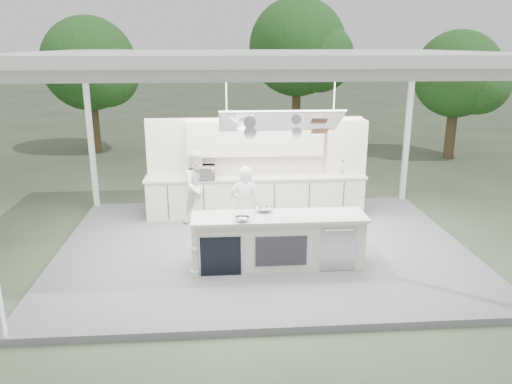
{
  "coord_description": "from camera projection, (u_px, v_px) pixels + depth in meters",
  "views": [
    {
      "loc": [
        -0.85,
        -9.2,
        4.0
      ],
      "look_at": [
        -0.11,
        0.4,
        1.13
      ],
      "focal_mm": 35.0,
      "sensor_mm": 36.0,
      "label": 1
    }
  ],
  "objects": [
    {
      "name": "tent",
      "position": [
        264.0,
        60.0,
        8.92
      ],
      "size": [
        8.2,
        6.2,
        3.86
      ],
      "color": "white",
      "rests_on": "ground"
    },
    {
      "name": "back_wall_unit",
      "position": [
        274.0,
        152.0,
        11.59
      ],
      "size": [
        5.05,
        0.48,
        2.25
      ],
      "color": "#EFE1CA",
      "rests_on": "stage_deck"
    },
    {
      "name": "bowl_large",
      "position": [
        264.0,
        209.0,
        9.05
      ],
      "size": [
        0.32,
        0.32,
        0.08
      ],
      "primitive_type": "imported",
      "rotation": [
        0.0,
        0.0,
        0.03
      ],
      "color": "#AFB2B6",
      "rests_on": "demo_island"
    },
    {
      "name": "back_counter",
      "position": [
        256.0,
        195.0,
        11.64
      ],
      "size": [
        5.08,
        0.72,
        0.95
      ],
      "color": "#EFE1CA",
      "rests_on": "stage_deck"
    },
    {
      "name": "toaster_oven",
      "position": [
        203.0,
        172.0,
        11.18
      ],
      "size": [
        0.56,
        0.38,
        0.31
      ],
      "primitive_type": "imported",
      "rotation": [
        0.0,
        0.0,
        -0.0
      ],
      "color": "silver",
      "rests_on": "back_counter"
    },
    {
      "name": "ground",
      "position": [
        263.0,
        251.0,
        9.99
      ],
      "size": [
        90.0,
        90.0,
        0.0
      ],
      "primitive_type": "plane",
      "color": "#4A573B",
      "rests_on": "ground"
    },
    {
      "name": "bowl_small",
      "position": [
        242.0,
        219.0,
        8.54
      ],
      "size": [
        0.27,
        0.27,
        0.08
      ],
      "primitive_type": "imported",
      "rotation": [
        0.0,
        0.0,
        0.06
      ],
      "color": "#B4B6BB",
      "rests_on": "demo_island"
    },
    {
      "name": "sous_chef",
      "position": [
        199.0,
        186.0,
        11.11
      ],
      "size": [
        0.97,
        0.87,
        1.64
      ],
      "primitive_type": "imported",
      "rotation": [
        0.0,
        0.0,
        0.37
      ],
      "color": "white",
      "rests_on": "stage_deck"
    },
    {
      "name": "demo_island",
      "position": [
        278.0,
        241.0,
        8.96
      ],
      "size": [
        3.1,
        0.79,
        0.95
      ],
      "color": "#EFE1CA",
      "rests_on": "stage_deck"
    },
    {
      "name": "stage_deck",
      "position": [
        263.0,
        249.0,
        9.97
      ],
      "size": [
        8.0,
        6.0,
        0.12
      ],
      "primitive_type": "cube",
      "color": "slate",
      "rests_on": "ground"
    },
    {
      "name": "tree_cluster",
      "position": [
        235.0,
        63.0,
        18.38
      ],
      "size": [
        19.55,
        9.4,
        5.85
      ],
      "color": "#483A24",
      "rests_on": "ground"
    },
    {
      "name": "head_chef",
      "position": [
        245.0,
        206.0,
        9.81
      ],
      "size": [
        0.63,
        0.45,
        1.62
      ],
      "primitive_type": "imported",
      "rotation": [
        0.0,
        0.0,
        3.03
      ],
      "color": "white",
      "rests_on": "stage_deck"
    }
  ]
}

